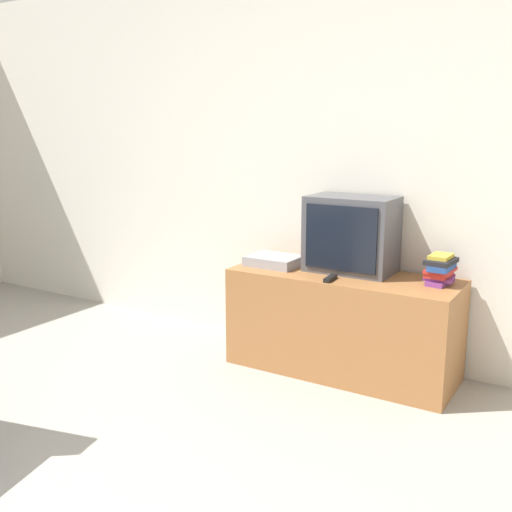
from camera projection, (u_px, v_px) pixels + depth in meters
The scene contains 6 objects.
wall_back at pixel (259, 160), 4.24m from camera, with size 9.00×0.06×2.60m.
tv_stand at pixel (342, 323), 3.78m from camera, with size 1.42×0.54×0.64m.
television at pixel (351, 234), 3.74m from camera, with size 0.54×0.34×0.48m.
book_stack at pixel (440, 269), 3.47m from camera, with size 0.17×0.24×0.17m.
remote_on_stand at pixel (330, 278), 3.57m from camera, with size 0.05×0.15×0.02m.
set_top_box at pixel (274, 261), 3.94m from camera, with size 0.34×0.27×0.06m.
Camera 1 is at (2.21, -0.65, 1.54)m, focal length 42.00 mm.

